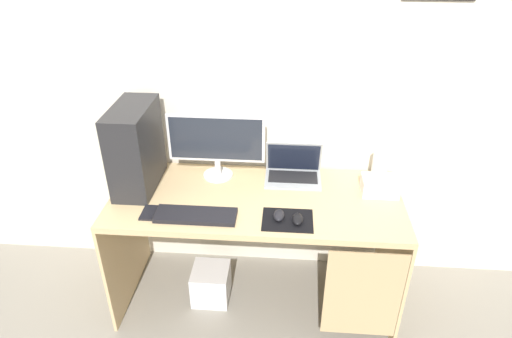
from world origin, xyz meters
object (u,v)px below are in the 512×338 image
(speaker, at_px, (380,165))
(projector, at_px, (380,186))
(monitor, at_px, (216,143))
(laptop, at_px, (293,171))
(subwoofer, at_px, (211,284))
(keyboard, at_px, (196,215))
(mouse_left, at_px, (279,215))
(cell_phone, at_px, (149,213))
(pc_tower, at_px, (136,147))
(mouse_right, at_px, (298,219))

(speaker, height_order, projector, speaker)
(monitor, xyz_separation_m, projector, (0.93, -0.11, -0.17))
(laptop, relative_size, speaker, 1.87)
(projector, bearing_deg, subwoofer, -172.45)
(keyboard, distance_m, mouse_left, 0.43)
(projector, relative_size, mouse_left, 2.08)
(mouse_left, relative_size, subwoofer, 0.43)
(keyboard, bearing_deg, cell_phone, 177.07)
(keyboard, xyz_separation_m, subwoofer, (0.02, 0.18, -0.66))
(pc_tower, distance_m, cell_phone, 0.39)
(keyboard, distance_m, subwoofer, 0.68)
(speaker, xyz_separation_m, mouse_left, (-0.57, -0.45, -0.07))
(monitor, relative_size, subwoofer, 2.48)
(laptop, relative_size, mouse_right, 3.40)
(projector, height_order, subwoofer, projector)
(pc_tower, height_order, subwoofer, pc_tower)
(laptop, height_order, projector, laptop)
(mouse_right, distance_m, subwoofer, 0.86)
(projector, relative_size, mouse_right, 2.08)
(projector, bearing_deg, speaker, 82.87)
(speaker, bearing_deg, laptop, -175.97)
(mouse_left, height_order, mouse_right, same)
(speaker, distance_m, keyboard, 1.11)
(keyboard, height_order, subwoofer, keyboard)
(projector, distance_m, subwoofer, 1.19)
(subwoofer, bearing_deg, projector, 7.55)
(pc_tower, height_order, cell_phone, pc_tower)
(projector, bearing_deg, mouse_right, -145.63)
(pc_tower, distance_m, keyboard, 0.53)
(monitor, distance_m, mouse_right, 0.66)
(speaker, height_order, mouse_right, speaker)
(pc_tower, height_order, keyboard, pc_tower)
(laptop, bearing_deg, cell_phone, -150.84)
(projector, height_order, mouse_right, projector)
(keyboard, height_order, mouse_left, mouse_left)
(mouse_left, bearing_deg, mouse_right, -14.74)
(monitor, relative_size, cell_phone, 4.28)
(speaker, relative_size, mouse_left, 1.82)
(laptop, xyz_separation_m, mouse_right, (0.03, -0.44, -0.02))
(pc_tower, height_order, mouse_left, pc_tower)
(keyboard, distance_m, cell_phone, 0.25)
(mouse_right, bearing_deg, subwoofer, 160.01)
(mouse_left, bearing_deg, subwoofer, 158.84)
(subwoofer, bearing_deg, monitor, 81.45)
(monitor, relative_size, keyboard, 1.33)
(speaker, distance_m, mouse_right, 0.67)
(pc_tower, xyz_separation_m, speaker, (1.38, 0.17, -0.15))
(keyboard, relative_size, mouse_right, 4.38)
(monitor, bearing_deg, projector, -6.55)
(speaker, xyz_separation_m, projector, (-0.02, -0.16, -0.04))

